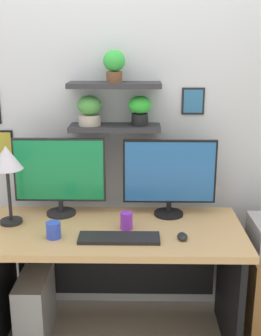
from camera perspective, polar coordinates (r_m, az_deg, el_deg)
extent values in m
cube|color=silver|center=(2.79, -1.94, 7.26)|extent=(4.40, 0.04, 2.70)
cube|color=#2D2D33|center=(2.68, -2.05, 5.29)|extent=(0.55, 0.20, 0.03)
cube|color=#2D2D33|center=(2.64, -2.11, 10.79)|extent=(0.55, 0.20, 0.03)
cylinder|color=black|center=(2.67, 1.23, 6.35)|extent=(0.10, 0.10, 0.07)
ellipsoid|color=green|center=(2.65, 1.24, 8.25)|extent=(0.14, 0.14, 0.11)
cylinder|color=brown|center=(2.64, -2.12, 11.80)|extent=(0.09, 0.09, 0.06)
ellipsoid|color=green|center=(2.63, -2.14, 13.84)|extent=(0.13, 0.13, 0.13)
cylinder|color=#B2A899|center=(2.68, -5.34, 6.26)|extent=(0.14, 0.14, 0.06)
ellipsoid|color=#4B9B47|center=(2.67, -5.39, 8.16)|extent=(0.15, 0.15, 0.12)
cube|color=black|center=(2.77, 8.16, 8.64)|extent=(0.14, 0.02, 0.17)
cube|color=teal|center=(2.76, 8.18, 8.62)|extent=(0.12, 0.00, 0.14)
cube|color=tan|center=(2.54, -2.30, -8.28)|extent=(1.50, 0.68, 0.04)
cube|color=black|center=(2.77, 12.74, -15.27)|extent=(0.04, 0.62, 0.71)
cube|color=black|center=(2.96, -1.90, -11.86)|extent=(1.30, 0.02, 0.50)
cylinder|color=black|center=(2.76, -9.03, -5.81)|extent=(0.18, 0.18, 0.02)
cylinder|color=black|center=(2.74, -9.07, -4.85)|extent=(0.03, 0.03, 0.08)
cube|color=black|center=(2.68, -9.25, -0.25)|extent=(0.56, 0.02, 0.39)
cube|color=#198C4C|center=(2.67, -9.30, -0.33)|extent=(0.53, 0.00, 0.37)
cylinder|color=black|center=(2.73, 4.99, -5.94)|extent=(0.18, 0.18, 0.02)
cylinder|color=black|center=(2.71, 5.02, -5.03)|extent=(0.03, 0.03, 0.08)
cube|color=black|center=(2.65, 5.12, -0.47)|extent=(0.56, 0.02, 0.39)
cube|color=#2866B2|center=(2.63, 5.14, -0.55)|extent=(0.54, 0.00, 0.37)
cube|color=black|center=(2.39, -1.51, -9.13)|extent=(0.44, 0.14, 0.02)
ellipsoid|color=black|center=(2.41, 6.79, -8.86)|extent=(0.06, 0.09, 0.03)
cylinder|color=black|center=(2.69, -15.28, -6.74)|extent=(0.13, 0.13, 0.02)
cylinder|color=black|center=(2.63, -15.55, -3.40)|extent=(0.02, 0.02, 0.31)
cone|color=silver|center=(2.57, -15.92, 1.31)|extent=(0.18, 0.18, 0.14)
cylinder|color=blue|center=(2.43, -10.03, -7.99)|extent=(0.08, 0.08, 0.09)
cylinder|color=purple|center=(2.50, -0.54, -6.91)|extent=(0.07, 0.07, 0.10)
cube|color=#99999E|center=(2.89, -12.34, -17.22)|extent=(0.18, 0.40, 0.41)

